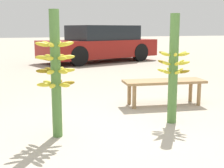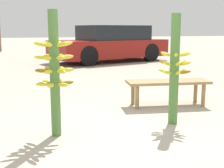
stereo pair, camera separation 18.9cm
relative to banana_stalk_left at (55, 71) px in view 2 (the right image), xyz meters
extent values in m
plane|color=#A89E8C|center=(0.75, -0.18, -0.75)|extent=(80.00, 80.00, 0.00)
cylinder|color=#4C7A38|center=(0.00, 0.00, -0.04)|extent=(0.11, 0.11, 1.42)
ellipsoid|color=gold|center=(0.13, 0.00, 0.30)|extent=(0.17, 0.05, 0.08)
ellipsoid|color=gold|center=(0.06, 0.11, 0.30)|extent=(0.12, 0.17, 0.08)
ellipsoid|color=gold|center=(-0.07, 0.11, 0.30)|extent=(0.13, 0.17, 0.08)
ellipsoid|color=gold|center=(-0.13, 0.00, 0.30)|extent=(0.17, 0.05, 0.08)
ellipsoid|color=gold|center=(-0.06, -0.11, 0.30)|extent=(0.12, 0.17, 0.08)
ellipsoid|color=gold|center=(0.07, -0.11, 0.30)|extent=(0.13, 0.17, 0.08)
ellipsoid|color=gold|center=(0.05, -0.12, 0.15)|extent=(0.10, 0.17, 0.06)
ellipsoid|color=gold|center=(0.13, -0.02, 0.15)|extent=(0.17, 0.07, 0.06)
ellipsoid|color=olive|center=(0.08, 0.10, 0.15)|extent=(0.14, 0.16, 0.06)
ellipsoid|color=gold|center=(-0.05, 0.12, 0.15)|extent=(0.10, 0.17, 0.06)
ellipsoid|color=gold|center=(-0.13, 0.02, 0.15)|extent=(0.17, 0.07, 0.06)
ellipsoid|color=gold|center=(-0.08, -0.10, 0.15)|extent=(0.14, 0.16, 0.06)
ellipsoid|color=olive|center=(-0.13, 0.01, 0.01)|extent=(0.17, 0.06, 0.05)
ellipsoid|color=gold|center=(-0.08, -0.11, 0.01)|extent=(0.14, 0.16, 0.05)
ellipsoid|color=gold|center=(0.05, -0.12, 0.01)|extent=(0.11, 0.17, 0.05)
ellipsoid|color=gold|center=(0.13, -0.01, 0.01)|extent=(0.17, 0.06, 0.05)
ellipsoid|color=gold|center=(0.08, 0.11, 0.01)|extent=(0.14, 0.16, 0.05)
ellipsoid|color=olive|center=(-0.05, 0.12, 0.01)|extent=(0.11, 0.17, 0.05)
ellipsoid|color=olive|center=(0.13, 0.00, -0.14)|extent=(0.17, 0.05, 0.06)
ellipsoid|color=olive|center=(0.06, 0.12, -0.14)|extent=(0.12, 0.17, 0.06)
ellipsoid|color=gold|center=(-0.07, 0.11, -0.14)|extent=(0.13, 0.17, 0.06)
ellipsoid|color=gold|center=(-0.13, 0.00, -0.14)|extent=(0.17, 0.05, 0.06)
ellipsoid|color=gold|center=(-0.06, -0.12, -0.14)|extent=(0.12, 0.17, 0.06)
ellipsoid|color=gold|center=(0.07, -0.11, -0.14)|extent=(0.13, 0.17, 0.06)
cylinder|color=#4C7A38|center=(1.50, -0.02, -0.05)|extent=(0.12, 0.12, 1.40)
ellipsoid|color=olive|center=(1.55, 0.10, 0.15)|extent=(0.10, 0.16, 0.07)
ellipsoid|color=olive|center=(1.42, 0.08, 0.15)|extent=(0.12, 0.15, 0.07)
ellipsoid|color=gold|center=(1.37, -0.04, 0.15)|extent=(0.16, 0.06, 0.07)
ellipsoid|color=gold|center=(1.44, -0.14, 0.15)|extent=(0.10, 0.16, 0.07)
ellipsoid|color=gold|center=(1.57, -0.13, 0.15)|extent=(0.12, 0.15, 0.07)
ellipsoid|color=gold|center=(1.63, -0.01, 0.15)|extent=(0.16, 0.06, 0.07)
ellipsoid|color=olive|center=(1.40, 0.07, 0.04)|extent=(0.14, 0.14, 0.08)
ellipsoid|color=gold|center=(1.37, -0.06, 0.04)|extent=(0.16, 0.08, 0.08)
ellipsoid|color=gold|center=(1.46, -0.15, 0.04)|extent=(0.08, 0.16, 0.08)
ellipsoid|color=gold|center=(1.59, -0.11, 0.04)|extent=(0.14, 0.14, 0.08)
ellipsoid|color=gold|center=(1.62, 0.01, 0.04)|extent=(0.16, 0.08, 0.08)
ellipsoid|color=gold|center=(1.53, 0.10, 0.04)|extent=(0.08, 0.16, 0.08)
ellipsoid|color=olive|center=(1.60, -0.11, -0.07)|extent=(0.15, 0.13, 0.07)
ellipsoid|color=gold|center=(1.62, 0.02, -0.07)|extent=(0.16, 0.09, 0.07)
ellipsoid|color=gold|center=(1.52, 0.10, -0.07)|extent=(0.07, 0.16, 0.07)
ellipsoid|color=gold|center=(1.40, 0.06, -0.07)|extent=(0.15, 0.13, 0.07)
ellipsoid|color=gold|center=(1.37, -0.07, -0.07)|extent=(0.16, 0.09, 0.07)
ellipsoid|color=gold|center=(1.47, -0.15, -0.07)|extent=(0.07, 0.16, 0.07)
cube|color=#99754C|center=(1.90, 0.85, -0.37)|extent=(1.35, 0.65, 0.04)
cylinder|color=#99754C|center=(1.40, 1.09, -0.57)|extent=(0.06, 0.06, 0.36)
cylinder|color=#99754C|center=(2.45, 0.90, -0.57)|extent=(0.06, 0.06, 0.36)
cylinder|color=#99754C|center=(1.35, 0.79, -0.57)|extent=(0.06, 0.06, 0.36)
cylinder|color=#99754C|center=(2.40, 0.60, -0.57)|extent=(0.06, 0.06, 0.36)
cube|color=maroon|center=(3.15, 7.47, -0.26)|extent=(4.59, 2.73, 0.62)
cube|color=black|center=(3.31, 7.52, 0.31)|extent=(2.69, 2.10, 0.52)
cylinder|color=black|center=(2.05, 6.40, -0.42)|extent=(0.69, 0.36, 0.66)
cylinder|color=black|center=(1.66, 7.86, -0.42)|extent=(0.69, 0.36, 0.66)
cylinder|color=black|center=(4.63, 7.09, -0.42)|extent=(0.69, 0.36, 0.66)
cylinder|color=black|center=(4.24, 8.55, -0.42)|extent=(0.69, 0.36, 0.66)
camera|label=1|loc=(-0.69, -3.38, 0.46)|focal=50.00mm
camera|label=2|loc=(-0.51, -3.45, 0.46)|focal=50.00mm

